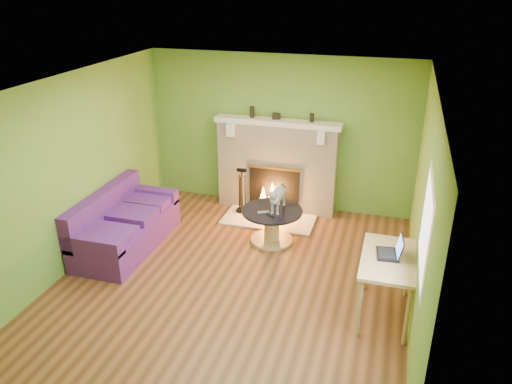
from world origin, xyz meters
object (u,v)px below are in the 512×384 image
at_px(desk, 388,265).
at_px(sofa, 123,226).
at_px(cat, 278,197).
at_px(coffee_table, 272,223).

bearing_deg(desk, sofa, 170.87).
distance_m(desk, cat, 2.17).
bearing_deg(sofa, cat, 20.34).
xyz_separation_m(sofa, cat, (2.16, 0.80, 0.40)).
bearing_deg(sofa, desk, -9.13).
xyz_separation_m(sofa, desk, (3.81, -0.61, 0.36)).
bearing_deg(coffee_table, desk, -38.23).
bearing_deg(coffee_table, sofa, -160.15).
relative_size(sofa, cat, 2.86).
height_order(sofa, coffee_table, sofa).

